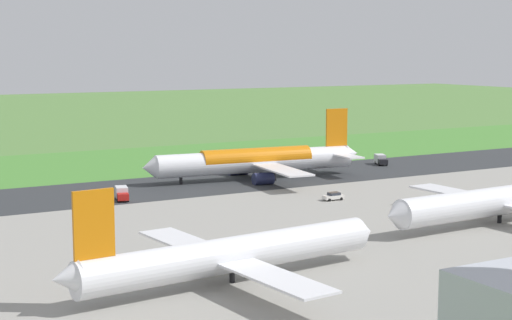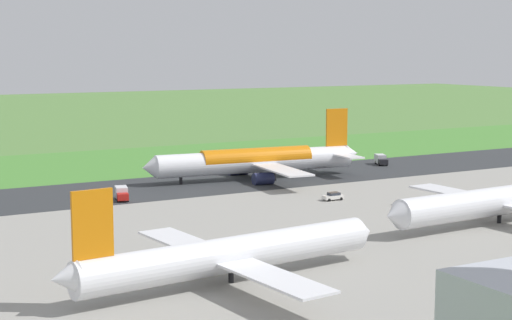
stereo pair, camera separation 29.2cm
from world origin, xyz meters
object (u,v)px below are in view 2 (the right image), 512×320
at_px(airliner_parked_mid, 501,200).
at_px(service_truck_baggage, 381,160).
at_px(airliner_main, 258,161).
at_px(traffic_cone_orange, 280,158).
at_px(service_car_followme, 333,196).
at_px(service_truck_fuel, 122,193).
at_px(no_stopping_sign, 289,149).
at_px(airliner_parked_far, 229,254).

xyz_separation_m(airliner_parked_mid, service_truck_baggage, (-26.61, -67.18, -2.67)).
distance_m(airliner_main, traffic_cone_orange, 35.35).
distance_m(airliner_main, service_car_followme, 30.90).
relative_size(airliner_parked_mid, service_truck_baggage, 8.21).
height_order(airliner_main, service_car_followme, airliner_main).
bearing_deg(airliner_main, traffic_cone_orange, -129.36).
relative_size(airliner_parked_mid, service_truck_fuel, 8.27).
bearing_deg(service_car_followme, airliner_main, -90.01).
xyz_separation_m(no_stopping_sign, traffic_cone_orange, (7.73, 7.89, -1.11)).
distance_m(service_truck_fuel, no_stopping_sign, 80.46).
bearing_deg(airliner_parked_far, no_stopping_sign, -124.92).
bearing_deg(service_car_followme, service_truck_baggage, -138.20).
height_order(airliner_parked_mid, traffic_cone_orange, airliner_parked_mid).
height_order(service_truck_fuel, no_stopping_sign, service_truck_fuel).
height_order(airliner_main, airliner_parked_far, airliner_main).
distance_m(airliner_parked_far, no_stopping_sign, 130.19).
bearing_deg(service_truck_fuel, airliner_parked_far, 82.76).
xyz_separation_m(airliner_parked_far, traffic_cone_orange, (-66.78, -98.84, -3.54)).
distance_m(airliner_main, service_truck_baggage, 40.04).
bearing_deg(service_truck_baggage, airliner_parked_far, 42.25).
distance_m(airliner_parked_far, service_car_followme, 60.58).
bearing_deg(no_stopping_sign, service_truck_fuel, 34.04).
xyz_separation_m(service_truck_baggage, service_car_followme, (39.66, 35.46, -0.56)).
bearing_deg(no_stopping_sign, airliner_parked_mid, 80.13).
height_order(airliner_parked_far, service_truck_fuel, airliner_parked_far).
distance_m(airliner_parked_mid, service_truck_baggage, 72.30).
height_order(service_car_followme, no_stopping_sign, no_stopping_sign).
xyz_separation_m(airliner_parked_mid, airliner_parked_far, (57.56, 9.27, -0.25)).
bearing_deg(service_truck_baggage, airliner_parked_mid, 68.39).
xyz_separation_m(airliner_main, traffic_cone_orange, (-22.27, -27.15, -4.08)).
relative_size(airliner_parked_mid, no_stopping_sign, 22.02).
relative_size(service_truck_fuel, no_stopping_sign, 2.66).
distance_m(airliner_parked_far, service_truck_baggage, 113.73).
relative_size(service_truck_baggage, traffic_cone_orange, 11.31).
height_order(service_truck_baggage, traffic_cone_orange, service_truck_baggage).
height_order(airliner_main, no_stopping_sign, airliner_main).
height_order(service_truck_baggage, service_truck_fuel, same).
bearing_deg(no_stopping_sign, airliner_parked_far, 55.08).
bearing_deg(service_truck_fuel, airliner_parked_mid, 133.49).
bearing_deg(traffic_cone_orange, service_truck_baggage, 127.82).
bearing_deg(no_stopping_sign, service_truck_baggage, 107.68).
bearing_deg(no_stopping_sign, traffic_cone_orange, 45.61).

